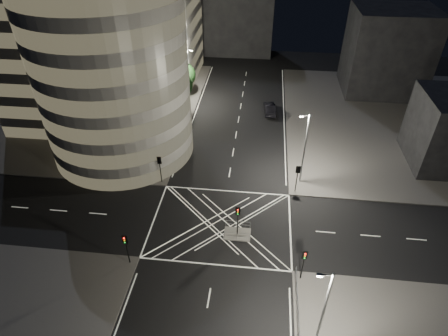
# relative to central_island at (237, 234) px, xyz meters

# --- Properties ---
(ground) EXTENTS (120.00, 120.00, 0.00)m
(ground) POSITION_rel_central_island_xyz_m (-2.00, 1.50, -0.07)
(ground) COLOR black
(ground) RESTS_ON ground
(sidewalk_far_left) EXTENTS (42.00, 42.00, 0.15)m
(sidewalk_far_left) POSITION_rel_central_island_xyz_m (-31.00, 28.50, 0.00)
(sidewalk_far_left) COLOR #53504E
(sidewalk_far_left) RESTS_ON ground
(sidewalk_far_right) EXTENTS (42.00, 42.00, 0.15)m
(sidewalk_far_right) POSITION_rel_central_island_xyz_m (27.00, 28.50, 0.00)
(sidewalk_far_right) COLOR #53504E
(sidewalk_far_right) RESTS_ON ground
(central_island) EXTENTS (3.00, 2.00, 0.15)m
(central_island) POSITION_rel_central_island_xyz_m (0.00, 0.00, 0.00)
(central_island) COLOR slate
(central_island) RESTS_ON ground
(office_tower_curved) EXTENTS (30.00, 29.00, 27.20)m
(office_tower_curved) POSITION_rel_central_island_xyz_m (-22.74, 20.24, 12.58)
(office_tower_curved) COLOR gray
(office_tower_curved) RESTS_ON sidewalk_far_left
(office_block_rear) EXTENTS (24.00, 16.00, 22.00)m
(office_block_rear) POSITION_rel_central_island_xyz_m (-24.00, 43.50, 11.07)
(office_block_rear) COLOR gray
(office_block_rear) RESTS_ON sidewalk_far_left
(building_right_far) EXTENTS (14.00, 12.00, 15.00)m
(building_right_far) POSITION_rel_central_island_xyz_m (24.00, 41.50, 7.58)
(building_right_far) COLOR black
(building_right_far) RESTS_ON sidewalk_far_right
(building_far_end) EXTENTS (18.00, 8.00, 18.00)m
(building_far_end) POSITION_rel_central_island_xyz_m (-6.00, 59.50, 8.93)
(building_far_end) COLOR black
(building_far_end) RESTS_ON ground
(tree_a) EXTENTS (4.37, 4.37, 7.41)m
(tree_a) POSITION_rel_central_island_xyz_m (-12.50, 10.50, 4.96)
(tree_a) COLOR black
(tree_a) RESTS_ON sidewalk_far_left
(tree_b) EXTENTS (4.76, 4.76, 7.53)m
(tree_b) POSITION_rel_central_island_xyz_m (-12.50, 16.50, 4.86)
(tree_b) COLOR black
(tree_b) RESTS_ON sidewalk_far_left
(tree_c) EXTENTS (4.33, 4.33, 7.27)m
(tree_c) POSITION_rel_central_island_xyz_m (-12.50, 22.50, 4.85)
(tree_c) COLOR black
(tree_c) RESTS_ON sidewalk_far_left
(tree_d) EXTENTS (4.87, 4.87, 7.74)m
(tree_d) POSITION_rel_central_island_xyz_m (-12.50, 28.50, 5.01)
(tree_d) COLOR black
(tree_d) RESTS_ON sidewalk_far_left
(tree_e) EXTENTS (3.70, 3.70, 6.18)m
(tree_e) POSITION_rel_central_island_xyz_m (-12.50, 34.50, 4.12)
(tree_e) COLOR black
(tree_e) RESTS_ON sidewalk_far_left
(traffic_signal_fl) EXTENTS (0.55, 0.22, 4.00)m
(traffic_signal_fl) POSITION_rel_central_island_xyz_m (-10.80, 8.30, 2.84)
(traffic_signal_fl) COLOR black
(traffic_signal_fl) RESTS_ON sidewalk_far_left
(traffic_signal_nl) EXTENTS (0.55, 0.22, 4.00)m
(traffic_signal_nl) POSITION_rel_central_island_xyz_m (-10.80, -5.30, 2.84)
(traffic_signal_nl) COLOR black
(traffic_signal_nl) RESTS_ON sidewalk_near_left
(traffic_signal_fr) EXTENTS (0.55, 0.22, 4.00)m
(traffic_signal_fr) POSITION_rel_central_island_xyz_m (6.80, 8.30, 2.84)
(traffic_signal_fr) COLOR black
(traffic_signal_fr) RESTS_ON sidewalk_far_right
(traffic_signal_nr) EXTENTS (0.55, 0.22, 4.00)m
(traffic_signal_nr) POSITION_rel_central_island_xyz_m (6.80, -5.30, 2.84)
(traffic_signal_nr) COLOR black
(traffic_signal_nr) RESTS_ON sidewalk_near_right
(traffic_signal_island) EXTENTS (0.55, 0.22, 4.00)m
(traffic_signal_island) POSITION_rel_central_island_xyz_m (0.00, 0.00, 2.84)
(traffic_signal_island) COLOR black
(traffic_signal_island) RESTS_ON central_island
(street_lamp_left_near) EXTENTS (1.25, 0.25, 10.00)m
(street_lamp_left_near) POSITION_rel_central_island_xyz_m (-11.44, 13.50, 5.47)
(street_lamp_left_near) COLOR slate
(street_lamp_left_near) RESTS_ON sidewalk_far_left
(street_lamp_left_far) EXTENTS (1.25, 0.25, 10.00)m
(street_lamp_left_far) POSITION_rel_central_island_xyz_m (-11.44, 31.50, 5.47)
(street_lamp_left_far) COLOR slate
(street_lamp_left_far) RESTS_ON sidewalk_far_left
(street_lamp_right_far) EXTENTS (1.25, 0.25, 10.00)m
(street_lamp_right_far) POSITION_rel_central_island_xyz_m (7.44, 10.50, 5.47)
(street_lamp_right_far) COLOR slate
(street_lamp_right_far) RESTS_ON sidewalk_far_right
(street_lamp_right_near) EXTENTS (1.25, 0.25, 10.00)m
(street_lamp_right_near) POSITION_rel_central_island_xyz_m (7.44, -12.50, 5.47)
(street_lamp_right_near) COLOR slate
(street_lamp_right_near) RESTS_ON sidewalk_near_right
(railing_near_right) EXTENTS (0.06, 11.70, 1.10)m
(railing_near_right) POSITION_rel_central_island_xyz_m (6.30, -10.65, 0.62)
(railing_near_right) COLOR slate
(railing_near_right) RESTS_ON sidewalk_near_right
(railing_island_south) EXTENTS (2.80, 0.06, 1.10)m
(railing_island_south) POSITION_rel_central_island_xyz_m (0.00, -0.90, 0.62)
(railing_island_south) COLOR slate
(railing_island_south) RESTS_ON central_island
(railing_island_north) EXTENTS (2.80, 0.06, 1.10)m
(railing_island_north) POSITION_rel_central_island_xyz_m (0.00, 0.90, 0.62)
(railing_island_north) COLOR slate
(railing_island_north) RESTS_ON central_island
(sedan) EXTENTS (2.27, 5.23, 1.67)m
(sedan) POSITION_rel_central_island_xyz_m (3.18, 29.55, 0.76)
(sedan) COLOR black
(sedan) RESTS_ON ground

